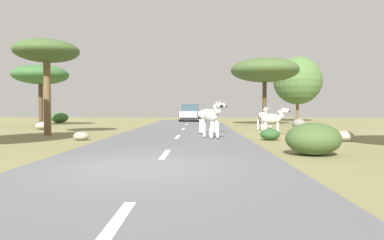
# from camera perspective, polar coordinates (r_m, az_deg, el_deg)

# --- Properties ---
(ground_plane) EXTENTS (90.00, 90.00, 0.00)m
(ground_plane) POSITION_cam_1_polar(r_m,az_deg,el_deg) (7.88, -9.19, -7.79)
(ground_plane) COLOR olive
(road) EXTENTS (6.00, 64.00, 0.05)m
(road) POSITION_cam_1_polar(r_m,az_deg,el_deg) (7.80, -5.79, -7.68)
(road) COLOR slate
(road) RESTS_ON ground_plane
(lane_markings) EXTENTS (0.16, 56.00, 0.01)m
(lane_markings) POSITION_cam_1_polar(r_m,az_deg,el_deg) (6.82, -6.80, -8.83)
(lane_markings) COLOR silver
(lane_markings) RESTS_ON road
(zebra_0) EXTENTS (0.91, 1.57, 1.57)m
(zebra_0) POSITION_cam_1_polar(r_m,az_deg,el_deg) (14.66, 3.27, 0.58)
(zebra_0) COLOR silver
(zebra_0) RESTS_ON road
(zebra_1) EXTENTS (1.47, 0.42, 1.38)m
(zebra_1) POSITION_cam_1_polar(r_m,az_deg,el_deg) (17.45, 13.07, 0.21)
(zebra_1) COLOR silver
(zebra_1) RESTS_ON ground_plane
(zebra_2) EXTENTS (1.02, 1.36, 1.44)m
(zebra_2) POSITION_cam_1_polar(r_m,az_deg,el_deg) (21.39, 11.49, 0.61)
(zebra_2) COLOR silver
(zebra_2) RESTS_ON ground_plane
(zebra_3) EXTENTS (1.61, 0.94, 1.61)m
(zebra_3) POSITION_cam_1_polar(r_m,az_deg,el_deg) (17.57, 2.92, 0.88)
(zebra_3) COLOR silver
(zebra_3) RESTS_ON road
(car_0) EXTENTS (2.20, 4.43, 1.74)m
(car_0) POSITION_cam_1_polar(r_m,az_deg,el_deg) (35.18, -0.27, 1.12)
(car_0) COLOR white
(car_0) RESTS_ON road
(tree_0) EXTENTS (4.94, 4.94, 6.68)m
(tree_0) POSITION_cam_1_polar(r_m,az_deg,el_deg) (37.77, 16.89, 6.19)
(tree_0) COLOR brown
(tree_0) RESTS_ON ground_plane
(tree_1) EXTENTS (3.11, 3.11, 4.68)m
(tree_1) POSITION_cam_1_polar(r_m,az_deg,el_deg) (18.76, -22.68, 10.11)
(tree_1) COLOR brown
(tree_1) RESTS_ON ground_plane
(tree_2) EXTENTS (5.33, 5.33, 5.28)m
(tree_2) POSITION_cam_1_polar(r_m,az_deg,el_deg) (28.37, 11.80, 7.94)
(tree_2) COLOR #4C3823
(tree_2) RESTS_ON ground_plane
(tree_3) EXTENTS (4.12, 4.12, 4.60)m
(tree_3) POSITION_cam_1_polar(r_m,az_deg,el_deg) (28.93, -23.54, 6.74)
(tree_3) COLOR #4C3823
(tree_3) RESTS_ON ground_plane
(bush_1) EXTENTS (1.54, 1.39, 0.92)m
(bush_1) POSITION_cam_1_polar(r_m,az_deg,el_deg) (10.43, 19.20, -2.94)
(bush_1) COLOR #425B2D
(bush_1) RESTS_ON ground_plane
(bush_2) EXTENTS (1.62, 1.45, 0.97)m
(bush_2) POSITION_cam_1_polar(r_m,az_deg,el_deg) (34.51, -20.86, 0.37)
(bush_2) COLOR #386633
(bush_2) RESTS_ON ground_plane
(bush_3) EXTENTS (0.81, 0.73, 0.48)m
(bush_3) POSITION_cam_1_polar(r_m,az_deg,el_deg) (14.89, 12.65, -2.31)
(bush_3) COLOR #2D5628
(bush_3) RESTS_ON ground_plane
(rock_0) EXTENTS (0.42, 0.39, 0.22)m
(rock_0) POSITION_cam_1_polar(r_m,az_deg,el_deg) (23.29, 12.55, -1.14)
(rock_0) COLOR gray
(rock_0) RESTS_ON ground_plane
(rock_1) EXTENTS (0.82, 0.84, 0.48)m
(rock_1) POSITION_cam_1_polar(r_m,az_deg,el_deg) (23.68, -23.29, -0.88)
(rock_1) COLOR #A89E8C
(rock_1) RESTS_ON ground_plane
(rock_2) EXTENTS (0.89, 0.97, 0.67)m
(rock_2) POSITION_cam_1_polar(r_m,az_deg,el_deg) (23.48, 17.09, -0.60)
(rock_2) COLOR gray
(rock_2) RESTS_ON ground_plane
(rock_3) EXTENTS (0.65, 0.55, 0.35)m
(rock_3) POSITION_cam_1_polar(r_m,az_deg,el_deg) (15.21, -17.67, -2.52)
(rock_3) COLOR #A89E8C
(rock_3) RESTS_ON ground_plane
(rock_4) EXTENTS (0.78, 0.70, 0.43)m
(rock_4) POSITION_cam_1_polar(r_m,az_deg,el_deg) (15.34, 23.60, -2.41)
(rock_4) COLOR #A89E8C
(rock_4) RESTS_ON ground_plane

